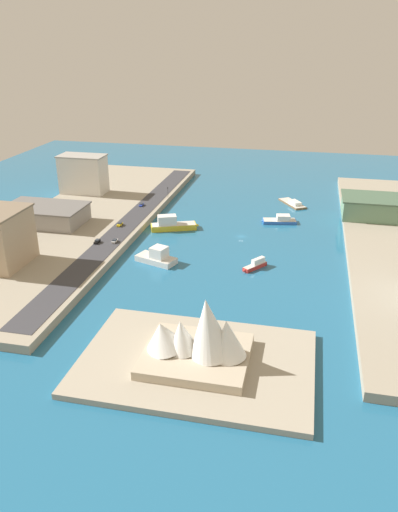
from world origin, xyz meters
The scene contains 18 objects.
ground_plane centered at (0.00, 0.00, 0.00)m, with size 440.00×440.00×0.00m, color #23668E.
quay_east centered at (87.09, 0.00, 1.74)m, with size 70.00×240.00×3.48m, color #9E937F.
peninsula_point centered at (-1.89, 113.22, 1.00)m, with size 73.11×50.13×2.00m, color #A89E89.
road_strip centered at (60.72, 0.00, 3.56)m, with size 12.46×228.00×0.15m, color #38383D.
ferry_yellow_fast centered at (37.86, -2.30, 2.85)m, with size 26.20×15.59×7.96m.
catamaran_blue centered at (-18.33, -25.54, 1.61)m, with size 20.11×10.42×4.53m.
barge_flat_brown centered at (-23.55, -59.93, 1.01)m, with size 18.21×22.75×3.07m.
tugboat_red centered at (-11.72, 37.03, 1.61)m, with size 10.21×12.83×4.29m.
ferry_white_commuter centered at (33.23, 40.69, 2.72)m, with size 21.17×13.79×7.85m.
carpark_squat_concrete centered at (103.99, 11.89, 8.32)m, with size 42.70×26.80×9.61m.
terminal_long_green centered at (-72.13, -37.21, 9.11)m, with size 43.36×26.38×11.19m.
hotel_broad_white centered at (107.92, -46.28, 15.48)m, with size 28.95×16.03×23.93m.
van_white centered at (57.62, 30.19, 4.41)m, with size 1.94×4.51×1.57m.
suv_black centered at (65.66, 32.80, 4.45)m, with size 1.91×4.68×1.67m.
hatchback_blue centered at (63.38, -27.17, 4.33)m, with size 2.06×4.96×1.39m.
taxi_yellow_cab centered at (63.58, 7.71, 4.44)m, with size 2.03×4.81×1.64m.
traffic_light_waterfront centered at (52.89, -47.45, 7.83)m, with size 0.36×0.36×6.50m.
opera_landmark centered at (-2.59, 113.22, 9.82)m, with size 34.49×28.65×22.59m.
Camera 1 is at (-31.27, 240.62, 95.13)m, focal length 35.09 mm.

